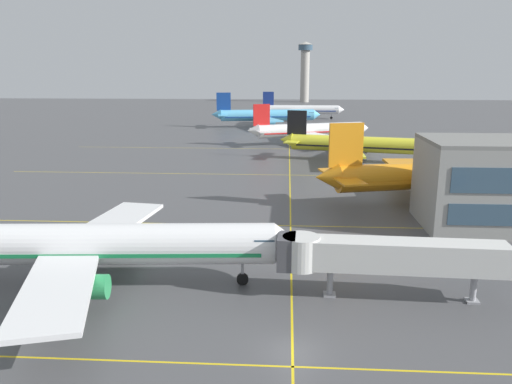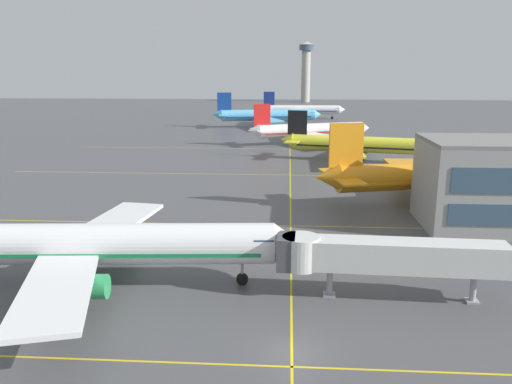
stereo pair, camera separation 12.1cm
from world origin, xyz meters
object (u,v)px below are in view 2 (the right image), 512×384
(airliner_far_right_stand, at_px, (267,115))
(airliner_far_left_stand, at_px, (310,130))
(jet_bridge, at_px, (374,255))
(control_tower, at_px, (306,67))
(airliner_second_row, at_px, (441,176))
(airliner_distant_taxiway, at_px, (302,110))
(airliner_front_gate, at_px, (95,245))
(airliner_third_row, at_px, (356,144))

(airliner_far_right_stand, bearing_deg, airliner_far_left_stand, -71.17)
(jet_bridge, bearing_deg, control_tower, 89.54)
(control_tower, bearing_deg, jet_bridge, -90.46)
(airliner_second_row, xyz_separation_m, airliner_distant_taxiway, (-18.01, 129.35, -0.62))
(airliner_far_left_stand, relative_size, control_tower, 0.98)
(airliner_front_gate, relative_size, control_tower, 1.10)
(airliner_third_row, bearing_deg, airliner_far_right_stand, 109.38)
(airliner_far_left_stand, distance_m, control_tower, 173.11)
(airliner_third_row, xyz_separation_m, airliner_far_left_stand, (-9.22, 25.04, 0.04))
(airliner_second_row, bearing_deg, jet_bridge, -114.60)
(airliner_second_row, distance_m, airliner_far_right_stand, 104.10)
(airliner_far_right_stand, xyz_separation_m, jet_bridge, (15.33, -133.28, -0.00))
(airliner_front_gate, xyz_separation_m, airliner_distant_taxiway, (23.11, 162.15, -0.43))
(airliner_front_gate, height_order, airliner_distant_taxiway, airliner_front_gate)
(jet_bridge, relative_size, control_tower, 0.57)
(airliner_second_row, relative_size, airliner_far_right_stand, 1.04)
(airliner_front_gate, height_order, airliner_far_right_stand, airliner_front_gate)
(airliner_distant_taxiway, relative_size, control_tower, 0.98)
(control_tower, bearing_deg, airliner_third_row, -88.51)
(airliner_second_row, xyz_separation_m, airliner_third_row, (-8.24, 35.18, -0.58))
(airliner_second_row, distance_m, jet_bridge, 37.24)
(airliner_second_row, distance_m, airliner_far_left_stand, 62.71)
(airliner_distant_taxiway, bearing_deg, jet_bridge, -89.12)
(airliner_second_row, xyz_separation_m, jet_bridge, (-15.50, -33.86, -0.22))
(airliner_second_row, bearing_deg, airliner_third_row, 103.18)
(airliner_front_gate, xyz_separation_m, airliner_far_left_stand, (23.66, 93.03, -0.34))
(airliner_far_left_stand, xyz_separation_m, airliner_far_right_stand, (-13.37, 39.20, 0.32))
(airliner_far_left_stand, xyz_separation_m, airliner_distant_taxiway, (-0.55, 69.12, -0.08))
(airliner_third_row, bearing_deg, jet_bridge, -96.01)
(airliner_third_row, distance_m, jet_bridge, 69.42)
(airliner_far_left_stand, xyz_separation_m, control_tower, (4.08, 172.26, 16.69))
(airliner_far_left_stand, relative_size, jet_bridge, 1.70)
(airliner_second_row, relative_size, airliner_distant_taxiway, 1.16)
(airliner_third_row, xyz_separation_m, control_tower, (-5.15, 197.31, 16.73))
(airliner_second_row, height_order, airliner_distant_taxiway, airliner_second_row)
(airliner_front_gate, xyz_separation_m, airliner_second_row, (41.12, 32.80, 0.19))
(airliner_far_right_stand, distance_m, control_tower, 135.19)
(airliner_distant_taxiway, bearing_deg, airliner_second_row, -82.07)
(airliner_far_right_stand, distance_m, airliner_distant_taxiway, 32.56)
(airliner_far_right_stand, bearing_deg, airliner_third_row, -70.62)
(airliner_far_left_stand, bearing_deg, jet_bridge, -88.81)
(airliner_distant_taxiway, bearing_deg, airliner_front_gate, -98.11)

